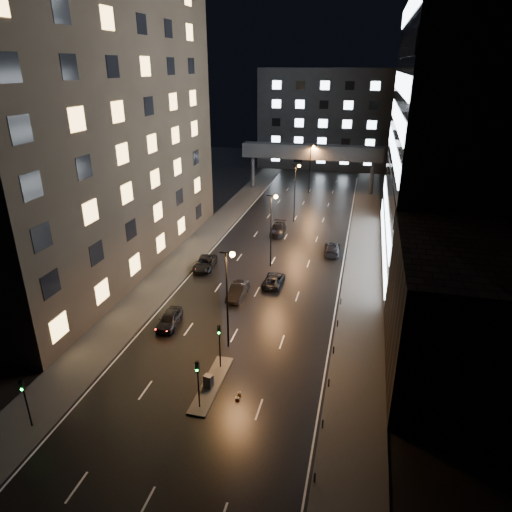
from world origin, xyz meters
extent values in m
plane|color=black|center=(0.00, 40.00, 0.00)|extent=(160.00, 160.00, 0.00)
cube|color=#383533|center=(-12.50, 35.00, 0.07)|extent=(5.00, 110.00, 0.15)
cube|color=#383533|center=(12.50, 35.00, 0.07)|extent=(5.00, 110.00, 0.15)
cube|color=#2D2319|center=(-22.50, 24.00, 20.00)|extent=(15.00, 48.00, 40.00)
cube|color=black|center=(20.00, 9.00, 6.00)|extent=(10.00, 18.00, 12.00)
cube|color=black|center=(25.00, 36.00, 22.50)|extent=(20.00, 36.00, 45.00)
cube|color=#333335|center=(0.00, 98.00, 12.50)|extent=(34.00, 14.00, 25.00)
cube|color=#333335|center=(0.00, 70.00, 8.50)|extent=(30.00, 3.00, 3.00)
cylinder|color=#333335|center=(-13.00, 70.00, 3.50)|extent=(0.80, 0.80, 7.00)
cylinder|color=#333335|center=(13.00, 70.00, 3.50)|extent=(0.80, 0.80, 7.00)
cube|color=#383533|center=(0.30, 2.00, 0.07)|extent=(1.60, 8.00, 0.15)
cylinder|color=black|center=(0.30, 4.50, 1.90)|extent=(0.12, 0.12, 3.50)
cube|color=black|center=(0.30, 4.50, 4.10)|extent=(0.28, 0.22, 0.90)
sphere|color=#0CFF33|center=(0.30, 4.36, 3.82)|extent=(0.18, 0.18, 0.18)
cylinder|color=black|center=(0.30, -1.00, 1.90)|extent=(0.12, 0.12, 3.50)
cube|color=black|center=(0.30, -1.00, 4.10)|extent=(0.28, 0.22, 0.90)
sphere|color=#0CFF33|center=(0.30, -1.14, 3.82)|extent=(0.18, 0.18, 0.18)
cylinder|color=black|center=(-11.50, -6.00, 1.75)|extent=(0.12, 0.12, 3.50)
cube|color=black|center=(-11.50, -6.00, 3.95)|extent=(0.28, 0.22, 0.90)
sphere|color=#0CFF33|center=(-11.50, -6.14, 3.67)|extent=(0.18, 0.18, 0.18)
cylinder|color=black|center=(10.20, -6.00, 0.45)|extent=(0.12, 0.12, 0.90)
cylinder|color=black|center=(10.20, -1.00, 0.45)|extent=(0.12, 0.12, 0.90)
cylinder|color=black|center=(10.20, 4.00, 0.45)|extent=(0.12, 0.12, 0.90)
cylinder|color=black|center=(10.20, 9.00, 0.45)|extent=(0.12, 0.12, 0.90)
cylinder|color=black|center=(10.20, 14.00, 0.45)|extent=(0.12, 0.12, 0.90)
cylinder|color=black|center=(10.20, 19.00, 0.45)|extent=(0.12, 0.12, 0.90)
cylinder|color=black|center=(0.00, 8.00, 5.00)|extent=(0.18, 0.18, 10.00)
cylinder|color=black|center=(0.00, 8.00, 10.00)|extent=(1.20, 0.12, 0.12)
sphere|color=#FF9E38|center=(0.60, 8.00, 9.90)|extent=(0.50, 0.50, 0.50)
cylinder|color=black|center=(0.00, 28.00, 5.00)|extent=(0.18, 0.18, 10.00)
cylinder|color=black|center=(0.00, 28.00, 10.00)|extent=(1.20, 0.12, 0.12)
sphere|color=#FF9E38|center=(0.60, 28.00, 9.90)|extent=(0.50, 0.50, 0.50)
cylinder|color=black|center=(0.00, 48.00, 5.00)|extent=(0.18, 0.18, 10.00)
cylinder|color=black|center=(0.00, 48.00, 10.00)|extent=(1.20, 0.12, 0.12)
sphere|color=#FF9E38|center=(0.60, 48.00, 9.90)|extent=(0.50, 0.50, 0.50)
cylinder|color=black|center=(0.00, 68.00, 5.00)|extent=(0.18, 0.18, 10.00)
cylinder|color=black|center=(0.00, 68.00, 10.00)|extent=(1.20, 0.12, 0.12)
sphere|color=#FF9E38|center=(0.60, 68.00, 9.90)|extent=(0.50, 0.50, 0.50)
imported|color=black|center=(-7.17, 10.22, 0.80)|extent=(2.31, 4.85, 1.60)
imported|color=black|center=(-1.91, 18.19, 0.80)|extent=(1.76, 4.89, 1.60)
imported|color=black|center=(-8.52, 25.15, 0.74)|extent=(2.94, 5.55, 1.49)
imported|color=black|center=(-1.50, 41.07, 0.81)|extent=(2.58, 5.69, 1.62)
imported|color=black|center=(1.59, 22.48, 0.68)|extent=(2.33, 4.94, 1.36)
imported|color=black|center=(7.85, 34.51, 0.82)|extent=(2.60, 5.74, 1.63)
cube|color=#515153|center=(0.15, 1.61, 0.70)|extent=(0.83, 0.71, 1.10)
cone|color=orange|center=(3.00, 1.22, 0.26)|extent=(0.47, 0.47, 0.52)
cone|color=#EF560C|center=(3.00, 0.61, 0.22)|extent=(0.48, 0.48, 0.45)
camera|label=1|loc=(11.63, -28.35, 25.71)|focal=32.00mm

